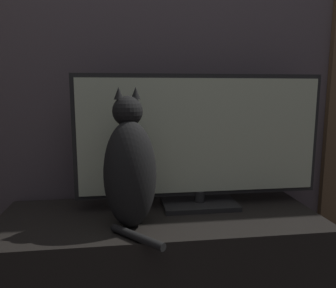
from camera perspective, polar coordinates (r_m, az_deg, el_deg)
The scene contains 4 objects.
wall_back at distance 1.61m, azimuth -2.75°, elevation 23.34°, with size 4.80×0.05×2.60m.
tv_stand at distance 1.45m, azimuth -1.31°, elevation -19.71°, with size 1.29×0.50×0.41m.
tv at distance 1.40m, azimuth 5.63°, elevation 0.62°, with size 1.06×0.19×0.57m.
cat at distance 1.20m, azimuth -6.68°, elevation -4.44°, with size 0.21×0.32×0.51m.
Camera 1 is at (-0.14, -0.33, 0.91)m, focal length 35.00 mm.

